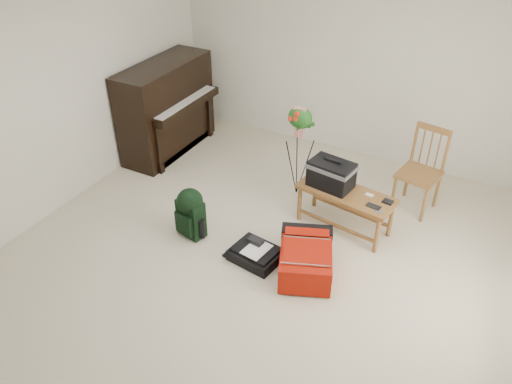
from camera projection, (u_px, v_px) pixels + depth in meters
The scene contains 11 objects.
floor at pixel (252, 264), 5.13m from camera, with size 5.00×5.50×0.01m, color beige.
ceiling at pixel (250, 15), 3.73m from camera, with size 5.00×5.50×0.01m, color white.
wall_back at pixel (353, 64), 6.44m from camera, with size 5.00×0.04×2.50m, color beige.
wall_left at pixel (49, 104), 5.41m from camera, with size 0.04×5.50×2.50m, color beige.
piano at pixel (167, 110), 6.82m from camera, with size 0.71×1.50×1.25m.
bench at pixel (335, 181), 5.38m from camera, with size 1.11×0.58×0.82m.
dining_chair at pixel (420, 171), 5.70m from camera, with size 0.51×0.51×1.00m.
red_suitcase at pixel (308, 255), 4.99m from camera, with size 0.74×0.90×0.32m.
black_duffel at pixel (256, 253), 5.16m from camera, with size 0.55×0.46×0.21m.
green_backpack at pixel (190, 211), 5.36m from camera, with size 0.33×0.30×0.59m.
flower_stand at pixel (298, 152), 5.90m from camera, with size 0.38×0.38×1.19m.
Camera 1 is at (1.85, -3.35, 3.50)m, focal length 35.00 mm.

